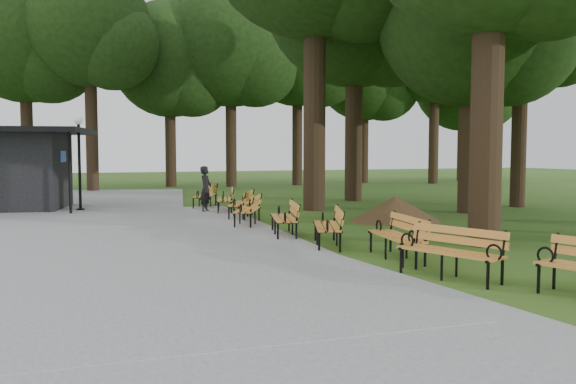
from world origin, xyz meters
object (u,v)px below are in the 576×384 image
object	(u,v)px
lamp_post	(79,143)
bench_6	(241,204)
kiosk	(11,169)
bench_8	(205,196)
bench_2	(396,237)
lawn_tree_1	(470,15)
lawn_tree_5	(523,4)
bench_5	(247,210)
bench_1	(449,253)
dirt_mound	(395,209)
bench_7	(225,199)
person	(206,189)
bench_3	(327,226)
bench_4	(284,218)

from	to	relation	value
lamp_post	bench_6	size ratio (longest dim) A/B	1.77
kiosk	bench_8	world-z (taller)	kiosk
bench_2	bench_8	xyz separation A→B (m)	(-1.25, 11.72, 0.00)
bench_8	lawn_tree_1	world-z (taller)	lawn_tree_1
lawn_tree_5	bench_5	bearing A→B (deg)	-171.17
kiosk	lawn_tree_1	distance (m)	16.98
bench_2	lawn_tree_1	xyz separation A→B (m)	(6.81, 6.75, 6.27)
bench_1	bench_6	bearing A→B (deg)	163.34
bench_1	bench_2	size ratio (longest dim) A/B	1.00
dirt_mound	bench_7	bearing A→B (deg)	133.82
bench_1	bench_7	distance (m)	11.73
lamp_post	bench_8	bearing A→B (deg)	-1.74
lamp_post	bench_7	bearing A→B (deg)	-23.11
dirt_mound	bench_8	size ratio (longest dim) A/B	1.25
bench_1	bench_5	bearing A→B (deg)	166.82
lamp_post	bench_5	world-z (taller)	lamp_post
person	dirt_mound	world-z (taller)	person
person	lawn_tree_5	size ratio (longest dim) A/B	0.15
person	lawn_tree_1	size ratio (longest dim) A/B	0.16
bench_6	person	bearing A→B (deg)	-136.10
lawn_tree_1	bench_7	bearing A→B (deg)	158.28
bench_8	kiosk	bearing A→B (deg)	-75.90
bench_3	lawn_tree_1	size ratio (longest dim) A/B	0.19
bench_7	bench_6	bearing A→B (deg)	15.56
bench_2	bench_3	xyz separation A→B (m)	(-0.63, 1.91, 0.00)
person	lamp_post	world-z (taller)	lamp_post
dirt_mound	bench_2	xyz separation A→B (m)	(-3.24, -5.46, 0.06)
kiosk	lawn_tree_5	bearing A→B (deg)	-4.88
dirt_mound	lawn_tree_5	world-z (taller)	lawn_tree_5
bench_6	lamp_post	bearing A→B (deg)	-103.53
lamp_post	lawn_tree_5	world-z (taller)	lawn_tree_5
lamp_post	bench_2	distance (m)	13.29
dirt_mound	bench_5	bearing A→B (deg)	172.25
kiosk	bench_8	distance (m)	6.97
lamp_post	bench_1	size ratio (longest dim) A/B	1.77
bench_1	bench_5	xyz separation A→B (m)	(-1.15, 7.93, 0.00)
dirt_mound	lawn_tree_5	size ratio (longest dim) A/B	0.22
person	bench_3	bearing A→B (deg)	-139.91
lamp_post	kiosk	bearing A→B (deg)	148.81
bench_5	bench_8	distance (m)	5.65
bench_5	bench_6	xyz separation A→B (m)	(0.33, 1.87, 0.00)
bench_8	bench_4	bearing A→B (deg)	28.72
kiosk	bench_3	world-z (taller)	kiosk
lawn_tree_1	dirt_mound	bearing A→B (deg)	-160.19
bench_1	lawn_tree_5	bearing A→B (deg)	112.38
bench_1	lawn_tree_5	size ratio (longest dim) A/B	0.18
person	lawn_tree_5	distance (m)	13.61
person	bench_7	distance (m)	0.74
bench_2	bench_4	bearing A→B (deg)	-157.01
kiosk	bench_5	world-z (taller)	kiosk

